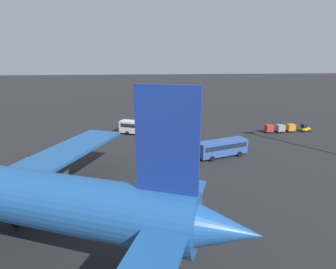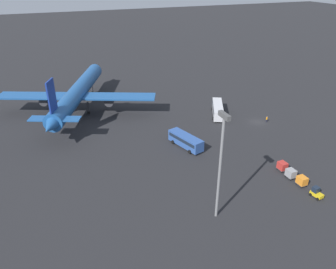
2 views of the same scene
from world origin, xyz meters
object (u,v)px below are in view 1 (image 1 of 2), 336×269
object	(u,v)px
cargo_cart_red	(269,128)
shuttle_bus_near	(143,127)
worker_person	(176,121)
cargo_cart_orange	(291,128)
baggage_tug	(305,128)
shuttle_bus_far	(222,147)
cargo_cart_grey	(280,128)

from	to	relation	value
cargo_cart_red	shuttle_bus_near	bearing A→B (deg)	-3.69
worker_person	cargo_cart_orange	distance (m)	31.17
baggage_tug	cargo_cart_orange	bearing A→B (deg)	-7.50
shuttle_bus_far	baggage_tug	world-z (taller)	shuttle_bus_far
cargo_cart_grey	cargo_cart_red	size ratio (longest dim) A/B	1.00
cargo_cart_orange	worker_person	bearing A→B (deg)	-24.07
baggage_tug	cargo_cart_orange	size ratio (longest dim) A/B	1.24
worker_person	cargo_cart_grey	distance (m)	28.56
shuttle_bus_far	cargo_cart_grey	bearing A→B (deg)	-160.96
baggage_tug	shuttle_bus_near	bearing A→B (deg)	-10.54
shuttle_bus_far	worker_person	bearing A→B (deg)	-97.47
shuttle_bus_far	cargo_cart_orange	world-z (taller)	shuttle_bus_far
shuttle_bus_near	cargo_cart_red	world-z (taller)	shuttle_bus_near
shuttle_bus_near	shuttle_bus_far	xyz separation A→B (m)	(-14.56, 17.39, -0.09)
cargo_cart_red	cargo_cart_grey	bearing A→B (deg)	175.38
worker_person	cargo_cart_orange	xyz separation A→B (m)	(-28.46, 12.72, 0.32)
cargo_cart_orange	cargo_cart_red	bearing A→B (deg)	0.24
baggage_tug	cargo_cart_orange	distance (m)	4.01
shuttle_bus_near	baggage_tug	world-z (taller)	shuttle_bus_near
shuttle_bus_near	cargo_cart_grey	size ratio (longest dim) A/B	5.96
cargo_cart_orange	cargo_cart_grey	bearing A→B (deg)	5.10
baggage_tug	cargo_cart_red	bearing A→B (deg)	-7.53
worker_person	cargo_cart_red	size ratio (longest dim) A/B	0.84
shuttle_bus_near	shuttle_bus_far	world-z (taller)	shuttle_bus_near
cargo_cart_orange	cargo_cart_grey	size ratio (longest dim) A/B	1.00
shuttle_bus_far	baggage_tug	xyz separation A→B (m)	(-27.85, -15.34, -0.98)
worker_person	shuttle_bus_far	bearing A→B (deg)	99.36
cargo_cart_grey	cargo_cart_orange	bearing A→B (deg)	-174.90
cargo_cart_orange	cargo_cart_grey	world-z (taller)	same
shuttle_bus_far	shuttle_bus_near	bearing A→B (deg)	-66.89
baggage_tug	worker_person	xyz separation A→B (m)	(32.47, -12.70, -0.07)
shuttle_bus_near	cargo_cart_grey	bearing A→B (deg)	-157.12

